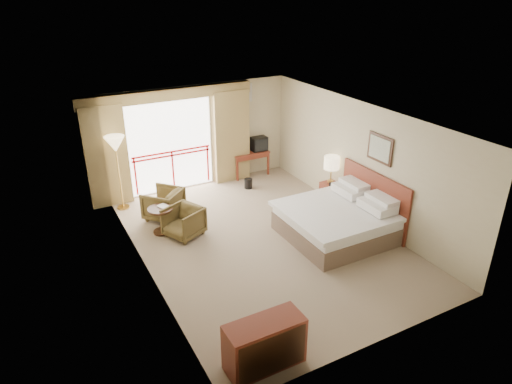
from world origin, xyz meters
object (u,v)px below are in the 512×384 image
desk (249,156)px  armchair_far (165,218)px  bed (338,221)px  wastebasket (248,183)px  dresser (265,344)px  nightstand (331,194)px  side_table (161,216)px  floor_lamp (115,147)px  table_lamp (332,163)px  tv (259,144)px  armchair_near (185,235)px

desk → armchair_far: 3.34m
bed → desk: bearing=91.1°
wastebasket → dresser: dresser is taller
nightstand → wastebasket: bearing=124.4°
armchair_far → bed: bearing=97.5°
dresser → side_table: bearing=89.5°
armchair_far → floor_lamp: bearing=-95.5°
table_lamp → side_table: bearing=172.1°
table_lamp → wastebasket: (-1.35, 1.79, -0.94)m
tv → wastebasket: tv is taller
floor_lamp → table_lamp: bearing=-25.6°
table_lamp → armchair_near: bearing=176.8°
nightstand → side_table: bearing=169.6°
desk → floor_lamp: size_ratio=0.59×
tv → armchair_near: tv is taller
nightstand → tv: 2.77m
table_lamp → dresser: 5.60m
nightstand → dresser: dresser is taller
bed → dresser: bed is taller
nightstand → desk: desk is taller
bed → dresser: 4.03m
armchair_far → wastebasket: bearing=150.8°
floor_lamp → side_table: bearing=-74.0°
tv → side_table: bearing=-158.9°
wastebasket → floor_lamp: floor_lamp is taller
bed → desk: 4.03m
armchair_far → side_table: (-0.26, -0.65, 0.41)m
bed → wastebasket: (-0.53, 3.17, -0.24)m
nightstand → armchair_near: nightstand is taller
tv → dresser: (-3.41, -6.44, -0.51)m
nightstand → side_table: size_ratio=0.95×
floor_lamp → dresser: floor_lamp is taller
bed → armchair_near: bearing=151.4°
bed → floor_lamp: size_ratio=1.16×
wastebasket → table_lamp: bearing=-53.0°
bed → floor_lamp: bearing=136.5°
desk → floor_lamp: bearing=-169.9°
desk → side_table: bearing=-144.1°
table_lamp → dresser: (-4.00, -3.85, -0.70)m
side_table → desk: bearing=32.7°
desk → tv: (0.30, -0.05, 0.35)m
side_table → wastebasket: bearing=23.7°
dresser → armchair_near: bearing=84.1°
bed → armchair_near: bed is taller
bed → wastebasket: bearing=99.5°
armchair_far → floor_lamp: size_ratio=0.43×
armchair_far → dresser: 5.09m
desk → nightstand: bearing=-68.4°
nightstand → tv: bearing=100.8°
side_table → dresser: (0.12, -4.42, -0.02)m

